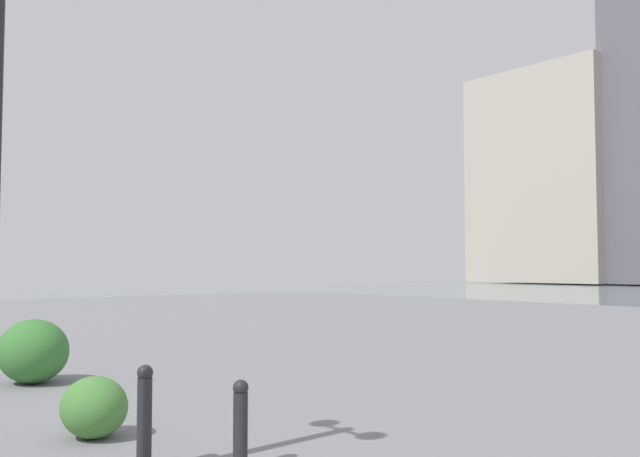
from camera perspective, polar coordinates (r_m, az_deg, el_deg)
name	(u,v)px	position (r m, az deg, el deg)	size (l,w,h in m)	color
building_highrise	(566,180)	(80.18, 19.75, 3.81)	(15.42, 15.67, 22.30)	#B2A899
bollard_near	(240,422)	(5.87, -6.63, -15.67)	(0.13, 0.13, 0.72)	#232328
bollard_mid	(144,415)	(5.92, -14.39, -14.81)	(0.13, 0.13, 0.85)	#232328
shrub_low	(94,407)	(7.14, -18.27, -13.93)	(0.69, 0.62, 0.59)	#477F38
shrub_round	(33,351)	(10.63, -22.74, -9.39)	(1.06, 0.95, 0.90)	#387533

